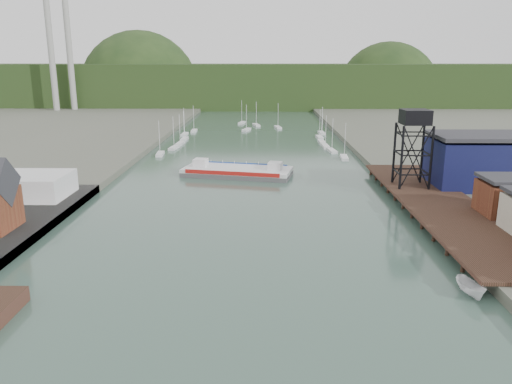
{
  "coord_description": "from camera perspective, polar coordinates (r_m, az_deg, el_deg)",
  "views": [
    {
      "loc": [
        3.9,
        -45.11,
        27.68
      ],
      "look_at": [
        2.53,
        45.07,
        4.0
      ],
      "focal_mm": 35.0,
      "sensor_mm": 36.0,
      "label": 1
    }
  ],
  "objects": [
    {
      "name": "smokestacks",
      "position": [
        298.58,
        -21.41,
        14.18
      ],
      "size": [
        11.2,
        8.2,
        60.0
      ],
      "color": "#9A9A95",
      "rests_on": "ground"
    },
    {
      "name": "east_pier",
      "position": [
        99.4,
        20.3,
        -1.26
      ],
      "size": [
        14.0,
        70.0,
        2.45
      ],
      "color": "black",
      "rests_on": "ground"
    },
    {
      "name": "marina_sailboats",
      "position": [
        185.64,
        -0.32,
        6.25
      ],
      "size": [
        57.71,
        92.65,
        0.9
      ],
      "color": "silver",
      "rests_on": "ground"
    },
    {
      "name": "lift_tower",
      "position": [
        108.37,
        17.71,
        7.65
      ],
      "size": [
        6.5,
        6.5,
        16.0
      ],
      "color": "black",
      "rests_on": "east_pier"
    },
    {
      "name": "motorboat",
      "position": [
        66.79,
        23.33,
        -10.1
      ],
      "size": [
        2.89,
        5.55,
        2.04
      ],
      "primitive_type": "imported",
      "rotation": [
        0.0,
        0.0,
        0.18
      ],
      "color": "silver",
      "rests_on": "ground"
    },
    {
      "name": "white_shed",
      "position": [
        109.12,
        -25.19,
        0.68
      ],
      "size": [
        18.0,
        12.0,
        4.5
      ],
      "primitive_type": "cube",
      "color": "silver",
      "rests_on": "west_quay"
    },
    {
      "name": "distant_hills",
      "position": [
        346.98,
        -0.44,
        11.85
      ],
      "size": [
        500.0,
        120.0,
        80.0
      ],
      "color": "#1C3116",
      "rests_on": "ground"
    },
    {
      "name": "chain_ferry",
      "position": [
        124.7,
        -2.15,
        2.39
      ],
      "size": [
        28.29,
        15.98,
        3.84
      ],
      "rotation": [
        0.0,
        0.0,
        -0.21
      ],
      "color": "#4D4D4F",
      "rests_on": "ground"
    },
    {
      "name": "ground",
      "position": [
        53.07,
        -3.62,
        -16.76
      ],
      "size": [
        600.0,
        600.0,
        0.0
      ],
      "primitive_type": "plane",
      "color": "#2C4537",
      "rests_on": "ground"
    },
    {
      "name": "blue_shed",
      "position": [
        116.61,
        24.18,
        3.23
      ],
      "size": [
        20.5,
        14.5,
        11.3
      ],
      "color": "black",
      "rests_on": "east_land"
    }
  ]
}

